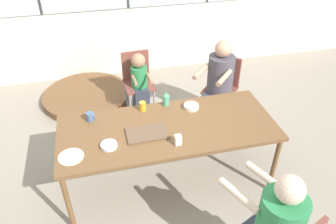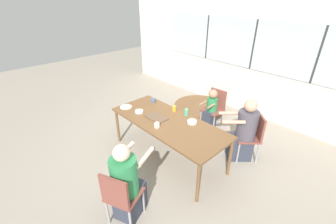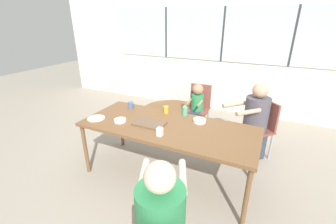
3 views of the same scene
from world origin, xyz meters
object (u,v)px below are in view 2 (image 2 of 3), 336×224
at_px(person_man_blue_shirt, 127,185).
at_px(folded_table_stack, 199,107).
at_px(coffee_mug, 153,100).
at_px(sippy_cup, 186,111).
at_px(chair_for_woman_green_shirt, 253,133).
at_px(chair_for_man_blue_shirt, 120,195).
at_px(person_toddler, 211,111).
at_px(juice_glass, 174,109).
at_px(chair_for_toddler, 215,105).
at_px(person_woman_green_shirt, 243,133).
at_px(bowl_cereal, 192,122).
at_px(milk_carton_small, 157,125).
at_px(bowl_white_shallow, 139,111).

relative_size(person_man_blue_shirt, folded_table_stack, 0.90).
bearing_deg(coffee_mug, sippy_cup, 6.33).
xyz_separation_m(chair_for_woman_green_shirt, chair_for_man_blue_shirt, (-0.44, -2.45, 0.00)).
height_order(person_toddler, coffee_mug, person_toddler).
bearing_deg(folded_table_stack, juice_glass, -68.16).
height_order(chair_for_toddler, person_woman_green_shirt, person_woman_green_shirt).
bearing_deg(chair_for_man_blue_shirt, sippy_cup, 83.23).
distance_m(person_man_blue_shirt, coffee_mug, 2.00).
height_order(person_woman_green_shirt, juice_glass, person_woman_green_shirt).
relative_size(chair_for_toddler, bowl_cereal, 5.30).
bearing_deg(chair_for_woman_green_shirt, folded_table_stack, 20.06).
xyz_separation_m(person_toddler, milk_carton_small, (0.10, -1.61, 0.36)).
distance_m(person_woman_green_shirt, juice_glass, 1.31).
bearing_deg(chair_for_woman_green_shirt, bowl_cereal, 92.80).
relative_size(person_woman_green_shirt, bowl_white_shallow, 7.56).
distance_m(chair_for_man_blue_shirt, sippy_cup, 1.86).
bearing_deg(chair_for_toddler, bowl_white_shallow, 69.52).
height_order(sippy_cup, juice_glass, sippy_cup).
bearing_deg(person_woman_green_shirt, milk_carton_small, 97.98).
xyz_separation_m(chair_for_woman_green_shirt, folded_table_stack, (-1.86, 0.82, -0.46)).
xyz_separation_m(person_woman_green_shirt, folded_table_stack, (-1.74, 0.94, -0.46)).
bearing_deg(coffee_mug, person_woman_green_shirt, 21.74).
height_order(coffee_mug, milk_carton_small, milk_carton_small).
bearing_deg(person_woman_green_shirt, chair_for_toddler, 15.65).
xyz_separation_m(bowl_cereal, folded_table_stack, (-1.14, 1.64, -0.72)).
distance_m(chair_for_man_blue_shirt, milk_carton_small, 1.27).
relative_size(chair_for_woman_green_shirt, sippy_cup, 5.58).
distance_m(chair_for_woman_green_shirt, sippy_cup, 1.23).
height_order(person_woman_green_shirt, milk_carton_small, person_woman_green_shirt).
relative_size(sippy_cup, folded_table_stack, 0.12).
relative_size(chair_for_toddler, coffee_mug, 9.59).
xyz_separation_m(chair_for_toddler, coffee_mug, (-0.67, -1.20, 0.28)).
relative_size(chair_for_toddler, bowl_white_shallow, 5.63).
distance_m(person_man_blue_shirt, milk_carton_small, 1.11).
bearing_deg(chair_for_toddler, person_man_blue_shirt, 99.56).
relative_size(coffee_mug, sippy_cup, 0.58).
bearing_deg(chair_for_man_blue_shirt, milk_carton_small, 93.82).
xyz_separation_m(chair_for_man_blue_shirt, juice_glass, (-0.79, 1.72, 0.29)).
distance_m(chair_for_woman_green_shirt, coffee_mug, 1.97).
relative_size(chair_for_man_blue_shirt, juice_glass, 8.54).
height_order(chair_for_woman_green_shirt, folded_table_stack, chair_for_woman_green_shirt).
relative_size(chair_for_woman_green_shirt, bowl_white_shallow, 5.63).
bearing_deg(milk_carton_small, person_man_blue_shirt, -62.23).
xyz_separation_m(juice_glass, milk_carton_small, (0.22, -0.62, -0.00)).
bearing_deg(chair_for_woman_green_shirt, sippy_cup, 79.57).
distance_m(chair_for_toddler, bowl_cereal, 1.33).
relative_size(chair_for_toddler, person_man_blue_shirt, 0.74).
bearing_deg(chair_for_woman_green_shirt, person_toddler, 30.75).
height_order(person_man_blue_shirt, coffee_mug, person_man_blue_shirt).
distance_m(person_toddler, milk_carton_small, 1.66).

